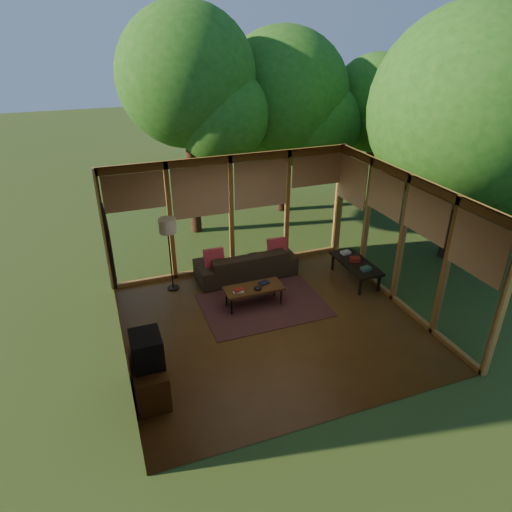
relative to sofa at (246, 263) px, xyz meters
name	(u,v)px	position (x,y,z in m)	size (l,w,h in m)	color
floor	(272,325)	(-0.16, -2.00, -0.33)	(5.50, 5.50, 0.00)	brown
ceiling	(275,191)	(-0.16, -2.00, 2.37)	(5.50, 5.50, 0.00)	silver
wall_left	(115,291)	(-2.91, -2.00, 1.02)	(0.04, 5.00, 2.70)	silver
wall_front	(344,345)	(-0.16, -4.50, 1.02)	(5.50, 0.04, 2.70)	silver
window_wall_back	(231,215)	(-0.16, 0.50, 1.02)	(5.50, 0.12, 2.70)	#9E6C31
window_wall_right	(402,241)	(2.59, -2.00, 1.02)	(0.12, 5.00, 2.70)	#9E6C31
exterior_lawn	(384,172)	(7.84, 6.00, -0.34)	(40.00, 40.00, 0.00)	#31491B
tree_nw	(186,77)	(-0.44, 2.99, 3.70)	(3.40, 3.40, 5.75)	#392114
tree_ne	(283,97)	(2.43, 3.70, 3.02)	(3.73, 3.73, 5.22)	#392114
tree_se	(470,110)	(4.85, -0.77, 3.21)	(4.34, 4.34, 5.71)	#392114
tree_far	(376,104)	(5.29, 3.31, 2.74)	(2.85, 2.85, 4.50)	#392114
rug	(263,305)	(-0.07, -1.29, -0.32)	(2.49, 1.76, 0.01)	brown
sofa	(246,263)	(0.00, 0.00, 0.00)	(2.25, 0.88, 0.66)	#312518
pillow_left	(214,259)	(-0.75, -0.05, 0.27)	(0.43, 0.14, 0.43)	maroon
pillow_right	(277,248)	(0.75, -0.05, 0.27)	(0.44, 0.15, 0.44)	maroon
ct_book_lower	(238,291)	(-0.60, -1.27, 0.11)	(0.21, 0.16, 0.03)	beige
ct_book_upper	(238,290)	(-0.60, -1.27, 0.14)	(0.18, 0.14, 0.03)	maroon
ct_book_side	(264,283)	(0.00, -1.14, 0.11)	(0.20, 0.15, 0.03)	black
ct_bowl	(258,288)	(-0.20, -1.32, 0.13)	(0.16, 0.16, 0.07)	black
media_cabinet	(149,378)	(-2.63, -3.02, -0.03)	(0.50, 1.00, 0.60)	#563317
television	(147,350)	(-2.61, -3.02, 0.52)	(0.45, 0.55, 0.50)	black
console_book_a	(366,269)	(2.24, -1.43, 0.16)	(0.20, 0.15, 0.07)	#365E50
console_book_b	(355,259)	(2.24, -0.98, 0.17)	(0.21, 0.16, 0.10)	maroon
console_book_c	(346,252)	(2.24, -0.58, 0.15)	(0.21, 0.16, 0.06)	beige
floor_lamp	(168,230)	(-1.68, 0.02, 1.08)	(0.36, 0.36, 1.65)	black
coffee_table	(254,289)	(-0.25, -1.22, 0.06)	(1.20, 0.50, 0.43)	#563317
side_console	(356,264)	(2.24, -1.03, 0.08)	(0.60, 1.40, 0.46)	black
wall_painting	(109,244)	(-2.87, -0.60, 1.22)	(0.06, 1.35, 1.15)	black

